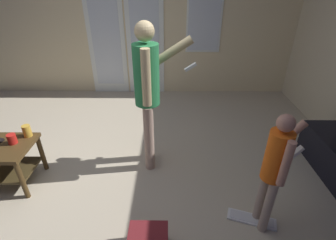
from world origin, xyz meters
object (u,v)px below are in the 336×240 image
(person_child, at_px, (275,166))
(loose_keyboard, at_px, (251,219))
(cup_near_edge, at_px, (27,131))
(backpack, at_px, (149,240))
(cup_by_laptop, at_px, (12,139))
(person_adult, at_px, (148,87))

(person_child, bearing_deg, loose_keyboard, 153.51)
(loose_keyboard, xyz_separation_m, cup_near_edge, (-2.30, 0.67, 0.54))
(person_child, distance_m, cup_near_edge, 2.47)
(person_child, distance_m, backpack, 1.19)
(person_child, bearing_deg, cup_by_laptop, 167.02)
(person_adult, distance_m, loose_keyboard, 1.62)
(person_adult, bearing_deg, cup_near_edge, -172.75)
(person_child, distance_m, cup_by_laptop, 2.52)
(loose_keyboard, bearing_deg, person_adult, 139.98)
(loose_keyboard, xyz_separation_m, cup_by_laptop, (-2.39, 0.53, 0.53))
(person_child, distance_m, loose_keyboard, 0.68)
(backpack, xyz_separation_m, cup_by_laptop, (-1.45, 0.83, 0.43))
(person_adult, relative_size, cup_by_laptop, 15.65)
(person_adult, height_order, cup_near_edge, person_adult)
(backpack, distance_m, loose_keyboard, 0.99)
(cup_near_edge, bearing_deg, person_adult, 7.25)
(person_child, height_order, cup_near_edge, person_child)
(cup_near_edge, bearing_deg, person_child, -16.53)
(cup_by_laptop, bearing_deg, backpack, -29.70)
(loose_keyboard, relative_size, cup_by_laptop, 4.37)
(person_adult, xyz_separation_m, person_child, (1.06, -0.87, -0.30))
(loose_keyboard, distance_m, cup_near_edge, 2.45)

